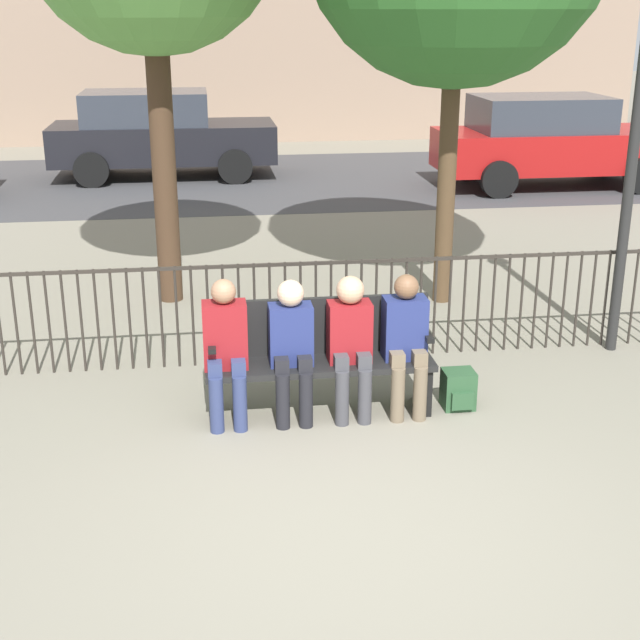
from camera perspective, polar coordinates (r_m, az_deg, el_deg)
The scene contains 12 objects.
ground_plane at distance 5.81m, azimuth 2.28°, elevation -12.98°, with size 80.00×80.00×0.00m, color gray.
park_bench at distance 7.13m, azimuth -0.09°, elevation -2.09°, with size 1.81×0.45×0.92m.
seated_person_0 at distance 6.90m, azimuth -6.07°, elevation -1.59°, with size 0.34×0.39×1.17m.
seated_person_1 at distance 6.93m, azimuth -1.84°, elevation -1.46°, with size 0.34×0.39×1.14m.
seated_person_2 at distance 6.98m, azimuth 1.96°, elevation -1.19°, with size 0.34×0.39×1.15m.
seated_person_3 at distance 7.07m, azimuth 5.51°, elevation -1.11°, with size 0.34×0.39×1.15m.
backpack at distance 7.37m, azimuth 8.85°, elevation -4.43°, with size 0.26×0.26×0.32m.
fence_railing at distance 8.12m, azimuth -1.22°, elevation 1.10°, with size 9.01×0.03×0.95m.
lamp_post at distance 8.50m, azimuth 19.76°, elevation 13.21°, with size 0.28×0.28×3.54m.
street_surface at distance 17.13m, azimuth -4.72°, elevation 8.89°, with size 24.00×6.00×0.01m.
parked_car_0 at distance 17.57m, azimuth -10.28°, elevation 11.69°, with size 4.20×1.94×1.62m.
parked_car_1 at distance 16.88m, azimuth 14.51°, elevation 11.08°, with size 4.20×1.94×1.62m.
Camera 1 is at (-0.88, -4.82, 3.11)m, focal length 50.00 mm.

